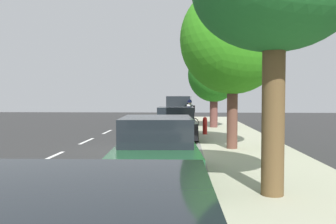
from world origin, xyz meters
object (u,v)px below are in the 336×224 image
parked_sedan_green_second (157,151)px  parked_sedan_black_mid (176,124)px  bicycle_at_curb (186,122)px  street_tree_far_end (214,75)px  parked_suv_tan_far (179,109)px  street_tree_mid_block (233,40)px  cyclist_with_backpack (190,111)px  fire_hydrant (205,125)px

parked_sedan_green_second → parked_sedan_black_mid: 7.89m
bicycle_at_curb → street_tree_far_end: 3.46m
parked_suv_tan_far → parked_sedan_green_second: bearing=-90.4°
bicycle_at_curb → street_tree_mid_block: (1.61, -9.82, 3.59)m
cyclist_with_backpack → street_tree_mid_block: street_tree_mid_block is taller
parked_suv_tan_far → street_tree_mid_block: street_tree_mid_block is taller
fire_hydrant → parked_sedan_black_mid: bearing=-131.5°
parked_sedan_black_mid → fire_hydrant: bearing=48.5°
parked_suv_tan_far → cyclist_with_backpack: (0.74, -4.70, 0.08)m
parked_sedan_green_second → fire_hydrant: 9.55m
parked_suv_tan_far → street_tree_mid_block: (2.13, -14.07, 2.92)m
parked_sedan_black_mid → bicycle_at_curb: bearing=86.0°
parked_sedan_green_second → street_tree_far_end: 13.88m
parked_sedan_green_second → street_tree_far_end: (2.27, 13.46, 2.49)m
parked_sedan_black_mid → street_tree_mid_block: street_tree_mid_block is taller
parked_sedan_black_mid → cyclist_with_backpack: cyclist_with_backpack is taller
parked_suv_tan_far → bicycle_at_curb: 4.33m
parked_sedan_green_second → cyclist_with_backpack: 14.05m
street_tree_mid_block → cyclist_with_backpack: bearing=98.4°
parked_sedan_green_second → street_tree_far_end: bearing=80.4°
parked_sedan_black_mid → street_tree_far_end: size_ratio=0.94×
parked_sedan_green_second → cyclist_with_backpack: bearing=86.4°
parked_sedan_green_second → parked_suv_tan_far: size_ratio=0.94×
bicycle_at_curb → street_tree_far_end: size_ratio=0.33×
parked_sedan_green_second → street_tree_far_end: street_tree_far_end is taller
parked_sedan_black_mid → street_tree_mid_block: (2.07, -3.23, 3.20)m
parked_sedan_green_second → bicycle_at_curb: parked_sedan_green_second is taller
parked_sedan_green_second → bicycle_at_curb: size_ratio=2.87×
bicycle_at_curb → cyclist_with_backpack: bearing=-64.1°
cyclist_with_backpack → fire_hydrant: cyclist_with_backpack is taller
parked_sedan_green_second → parked_suv_tan_far: 18.72m
street_tree_mid_block → street_tree_far_end: bearing=90.0°
parked_sedan_green_second → bicycle_at_curb: (0.66, 14.47, -0.40)m
parked_sedan_black_mid → fire_hydrant: size_ratio=5.28×
parked_suv_tan_far → bicycle_at_curb: bearing=-83.0°
parked_suv_tan_far → bicycle_at_curb: size_ratio=3.06×
parked_sedan_green_second → street_tree_mid_block: (2.27, 4.65, 3.20)m
parked_suv_tan_far → bicycle_at_curb: parked_suv_tan_far is taller
parked_sedan_green_second → street_tree_mid_block: street_tree_mid_block is taller
bicycle_at_curb → street_tree_far_end: street_tree_far_end is taller
parked_sedan_black_mid → street_tree_mid_block: bearing=-57.3°
street_tree_far_end → street_tree_mid_block: bearing=-90.0°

